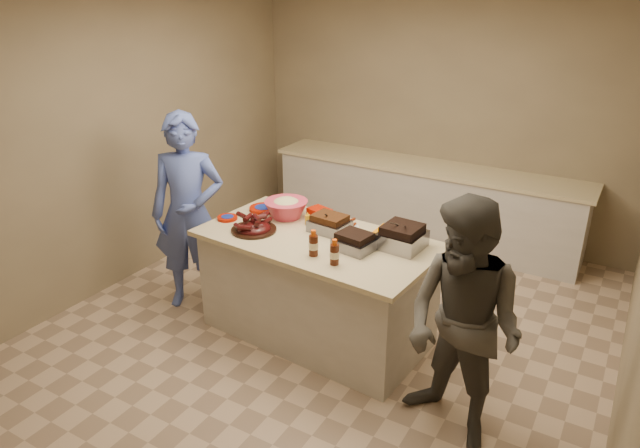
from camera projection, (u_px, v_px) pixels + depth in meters
The scene contains 20 objects.
room at pixel (330, 327), 5.01m from camera, with size 4.50×5.00×2.70m, color gray, non-canonical shape.
back_counter at pixel (423, 202), 6.58m from camera, with size 3.60×0.64×0.90m, color beige, non-canonical shape.
island at pixel (317, 333), 4.93m from camera, with size 1.91×1.01×0.91m, color beige, non-canonical shape.
rib_platter at pixel (254, 231), 4.70m from camera, with size 0.38×0.38×0.15m, color #460C0D, non-canonical shape.
pulled_pork_tray at pixel (330, 232), 4.68m from camera, with size 0.31×0.24×0.09m, color #47230F.
brisket_tray at pixel (354, 250), 4.37m from camera, with size 0.29×0.24×0.09m, color black.
roasting_pan at pixel (401, 247), 4.40m from camera, with size 0.32×0.32×0.13m, color gray.
coleslaw_bowl at pixel (286, 217), 4.97m from camera, with size 0.38×0.38×0.26m, color #D03952, non-canonical shape.
sausage_plate at pixel (342, 228), 4.74m from camera, with size 0.29×0.29×0.05m, color silver.
mac_cheese_dish at pixel (395, 241), 4.51m from camera, with size 0.34×0.25×0.09m, color #FD9305.
bbq_bottle_a at pixel (314, 255), 4.27m from camera, with size 0.07×0.07×0.21m, color #3C160A.
bbq_bottle_b at pixel (334, 264), 4.14m from camera, with size 0.07×0.07×0.20m, color #3C160A.
mustard_bottle at pixel (307, 225), 4.81m from camera, with size 0.04×0.04×0.12m, color gold.
sauce_bowl at pixel (323, 223), 4.84m from camera, with size 0.15×0.05×0.15m, color silver.
plate_stack_large at pixel (263, 210), 5.12m from camera, with size 0.25×0.25×0.03m, color #991200.
plate_stack_small at pixel (228, 219), 4.93m from camera, with size 0.17×0.17×0.02m, color #991200.
plastic_cup at pixel (282, 209), 5.15m from camera, with size 0.11×0.10×0.11m, color #9D561C.
basket_stack at pixel (320, 219), 4.93m from camera, with size 0.19×0.14×0.09m, color #991200.
guest_blue at pixel (197, 301), 5.42m from camera, with size 0.66×1.81×0.43m, color #4B60B6.
guest_gray at pixel (451, 431), 3.85m from camera, with size 0.81×1.66×0.63m, color #514E48.
Camera 1 is at (2.08, -3.72, 2.79)m, focal length 32.00 mm.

